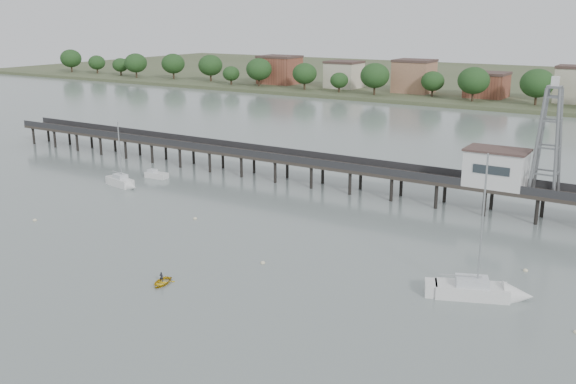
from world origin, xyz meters
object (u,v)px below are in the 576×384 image
at_px(pier, 336,166).
at_px(yellow_dinghy, 162,284).
at_px(sailboat_b, 124,183).
at_px(white_tender, 156,175).
at_px(lattice_tower, 549,141).
at_px(sailboat_d, 489,292).

height_order(pier, yellow_dinghy, pier).
xyz_separation_m(sailboat_b, white_tender, (0.10, 7.36, -0.17)).
height_order(pier, lattice_tower, lattice_tower).
bearing_deg(white_tender, sailboat_d, -21.77).
height_order(lattice_tower, sailboat_b, lattice_tower).
bearing_deg(sailboat_d, sailboat_b, 147.84).
distance_m(lattice_tower, sailboat_b, 64.51).
xyz_separation_m(sailboat_d, yellow_dinghy, (-29.84, -14.64, -0.63)).
bearing_deg(sailboat_b, lattice_tower, 26.38).
bearing_deg(yellow_dinghy, lattice_tower, 42.58).
distance_m(sailboat_b, sailboat_d, 63.05).
xyz_separation_m(sailboat_b, yellow_dinghy, (32.20, -25.88, -0.65)).
relative_size(pier, sailboat_d, 9.66).
bearing_deg(white_tender, yellow_dinghy, -51.06).
relative_size(sailboat_d, white_tender, 3.74).
height_order(lattice_tower, sailboat_d, lattice_tower).
bearing_deg(sailboat_b, white_tender, 99.73).
height_order(sailboat_d, white_tender, sailboat_d).
bearing_deg(lattice_tower, sailboat_b, -164.14).
bearing_deg(yellow_dinghy, sailboat_d, 12.57).
bearing_deg(sailboat_d, lattice_tower, 69.71).
height_order(pier, sailboat_b, sailboat_b).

